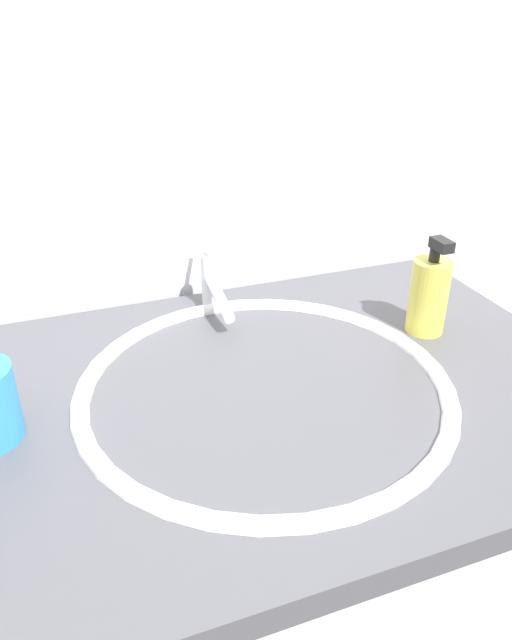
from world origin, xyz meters
name	(u,v)px	position (x,y,z in m)	size (l,w,h in m)	color
tiled_wall_back	(186,122)	(0.00, 0.35, 1.20)	(2.11, 0.04, 2.40)	silver
vanity_counter	(263,612)	(0.00, 0.00, 0.46)	(0.91, 0.62, 0.92)	silver
sink_basin	(264,410)	(0.00, 0.00, 0.88)	(0.50, 0.50, 0.10)	white
faucet	(211,286)	(0.00, 0.23, 0.96)	(0.02, 0.15, 0.10)	silver
soap_dispenser	(429,295)	(0.29, 0.06, 0.98)	(0.06, 0.06, 0.15)	#DBCC4C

